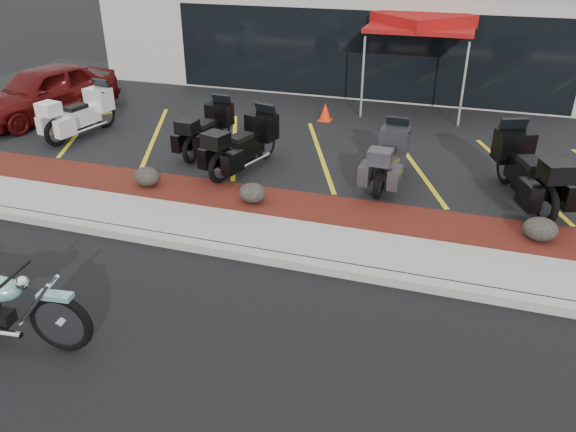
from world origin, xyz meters
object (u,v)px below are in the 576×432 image
(touring_white, at_px, (103,104))
(traffic_cone, at_px, (325,112))
(popup_canopy, at_px, (422,23))
(hero_cruiser, at_px, (59,315))
(parked_car, at_px, (44,92))

(touring_white, distance_m, traffic_cone, 5.94)
(traffic_cone, bearing_deg, popup_canopy, 42.34)
(touring_white, xyz_separation_m, popup_canopy, (7.62, 4.41, 1.77))
(hero_cruiser, xyz_separation_m, traffic_cone, (0.85, 10.13, -0.18))
(parked_car, height_order, traffic_cone, parked_car)
(hero_cruiser, height_order, touring_white, touring_white)
(touring_white, bearing_deg, traffic_cone, -55.16)
(hero_cruiser, distance_m, popup_canopy, 12.67)
(touring_white, relative_size, traffic_cone, 4.65)
(traffic_cone, bearing_deg, parked_car, -164.22)
(traffic_cone, bearing_deg, touring_white, -156.04)
(popup_canopy, bearing_deg, traffic_cone, -147.77)
(touring_white, relative_size, popup_canopy, 0.67)
(parked_car, relative_size, traffic_cone, 8.78)
(touring_white, bearing_deg, popup_canopy, -49.04)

